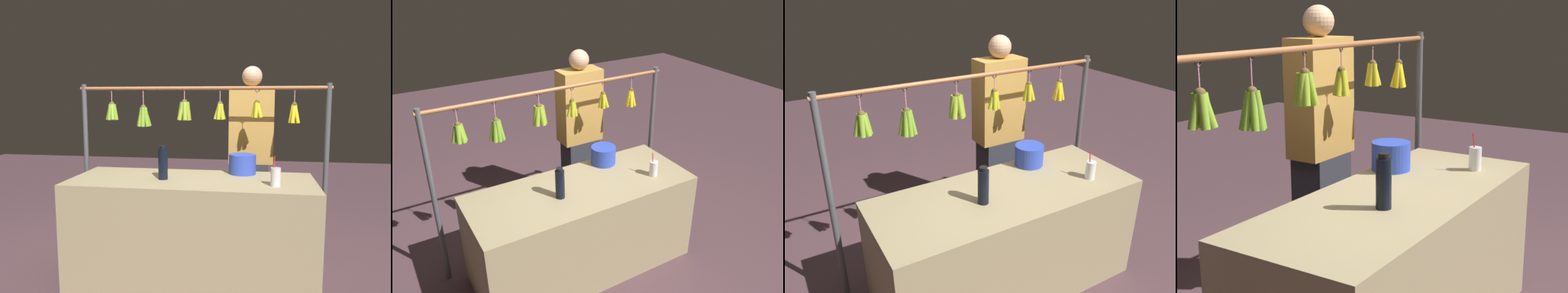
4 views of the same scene
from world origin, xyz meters
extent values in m
cube|color=tan|center=(0.00, 0.00, 0.41)|extent=(1.89, 0.75, 0.83)
cylinder|color=#4C4C51|center=(-1.08, -0.45, 0.79)|extent=(0.04, 0.04, 1.58)
cylinder|color=#9E6038|center=(0.00, -0.45, 1.54)|extent=(2.23, 0.03, 0.03)
torus|color=black|center=(-0.81, -0.45, 1.52)|extent=(0.04, 0.02, 0.04)
cylinder|color=pink|center=(-0.81, -0.45, 1.46)|extent=(0.01, 0.01, 0.12)
sphere|color=brown|center=(-0.81, -0.45, 1.40)|extent=(0.04, 0.04, 0.04)
cylinder|color=yellow|center=(-0.79, -0.45, 1.32)|extent=(0.06, 0.03, 0.16)
cylinder|color=yellow|center=(-0.80, -0.43, 1.32)|extent=(0.05, 0.07, 0.16)
cylinder|color=yellow|center=(-0.82, -0.44, 1.32)|extent=(0.06, 0.05, 0.16)
cylinder|color=yellow|center=(-0.82, -0.46, 1.32)|extent=(0.05, 0.05, 0.16)
cylinder|color=yellow|center=(-0.80, -0.47, 1.32)|extent=(0.04, 0.07, 0.16)
torus|color=black|center=(-0.49, -0.45, 1.52)|extent=(0.04, 0.01, 0.04)
cylinder|color=pink|center=(-0.49, -0.45, 1.47)|extent=(0.01, 0.01, 0.10)
sphere|color=brown|center=(-0.49, -0.45, 1.42)|extent=(0.04, 0.04, 0.04)
cylinder|color=gold|center=(-0.47, -0.45, 1.35)|extent=(0.05, 0.04, 0.14)
cylinder|color=gold|center=(-0.49, -0.43, 1.35)|extent=(0.04, 0.05, 0.14)
cylinder|color=gold|center=(-0.51, -0.44, 1.35)|extent=(0.07, 0.05, 0.14)
cylinder|color=gold|center=(-0.51, -0.46, 1.35)|extent=(0.06, 0.05, 0.14)
cylinder|color=gold|center=(-0.49, -0.47, 1.35)|extent=(0.04, 0.05, 0.14)
torus|color=black|center=(-0.17, -0.45, 1.52)|extent=(0.04, 0.01, 0.04)
cylinder|color=pink|center=(-0.17, -0.45, 1.47)|extent=(0.01, 0.01, 0.11)
sphere|color=brown|center=(-0.17, -0.45, 1.41)|extent=(0.04, 0.04, 0.04)
cylinder|color=gold|center=(-0.15, -0.45, 1.34)|extent=(0.07, 0.04, 0.14)
cylinder|color=gold|center=(-0.17, -0.43, 1.34)|extent=(0.04, 0.05, 0.14)
cylinder|color=gold|center=(-0.19, -0.44, 1.34)|extent=(0.05, 0.04, 0.14)
cylinder|color=gold|center=(-0.19, -0.46, 1.34)|extent=(0.06, 0.05, 0.15)
cylinder|color=gold|center=(-0.16, -0.47, 1.34)|extent=(0.05, 0.06, 0.14)
torus|color=black|center=(0.14, -0.45, 1.52)|extent=(0.04, 0.01, 0.04)
cylinder|color=pink|center=(0.14, -0.45, 1.47)|extent=(0.01, 0.01, 0.10)
sphere|color=brown|center=(0.14, -0.45, 1.42)|extent=(0.05, 0.05, 0.05)
cylinder|color=#89AB29|center=(0.18, -0.45, 1.34)|extent=(0.07, 0.04, 0.17)
cylinder|color=#89AB29|center=(0.17, -0.43, 1.34)|extent=(0.07, 0.07, 0.17)
cylinder|color=#89AB29|center=(0.13, -0.42, 1.34)|extent=(0.05, 0.07, 0.17)
cylinder|color=#89AB29|center=(0.11, -0.44, 1.34)|extent=(0.06, 0.05, 0.17)
cylinder|color=#89AB29|center=(0.11, -0.47, 1.34)|extent=(0.06, 0.05, 0.17)
cylinder|color=#89AB29|center=(0.13, -0.48, 1.34)|extent=(0.05, 0.07, 0.17)
cylinder|color=#89AB29|center=(0.16, -0.48, 1.34)|extent=(0.05, 0.05, 0.17)
torus|color=black|center=(0.52, -0.45, 1.52)|extent=(0.04, 0.01, 0.04)
cylinder|color=pink|center=(0.52, -0.45, 1.45)|extent=(0.01, 0.01, 0.15)
sphere|color=brown|center=(0.52, -0.45, 1.37)|extent=(0.05, 0.05, 0.05)
cylinder|color=#75A42B|center=(0.55, -0.46, 1.29)|extent=(0.07, 0.04, 0.18)
cylinder|color=#75A42B|center=(0.54, -0.43, 1.29)|extent=(0.06, 0.06, 0.18)
cylinder|color=#75A42B|center=(0.52, -0.42, 1.29)|extent=(0.04, 0.06, 0.18)
cylinder|color=#75A42B|center=(0.49, -0.44, 1.29)|extent=(0.06, 0.05, 0.18)
cylinder|color=#75A42B|center=(0.49, -0.46, 1.29)|extent=(0.08, 0.05, 0.18)
cylinder|color=#75A42B|center=(0.51, -0.48, 1.29)|extent=(0.05, 0.08, 0.18)
cylinder|color=#75A42B|center=(0.54, -0.47, 1.29)|extent=(0.06, 0.06, 0.18)
torus|color=black|center=(0.82, -0.45, 1.52)|extent=(0.04, 0.01, 0.04)
cylinder|color=pink|center=(0.82, -0.45, 1.46)|extent=(0.01, 0.01, 0.12)
sphere|color=brown|center=(0.82, -0.45, 1.40)|extent=(0.05, 0.05, 0.05)
cylinder|color=#7AA62B|center=(0.85, -0.46, 1.33)|extent=(0.07, 0.04, 0.15)
cylinder|color=#7AA62B|center=(0.83, -0.42, 1.33)|extent=(0.05, 0.06, 0.15)
cylinder|color=#7AA62B|center=(0.81, -0.43, 1.33)|extent=(0.06, 0.07, 0.15)
cylinder|color=#7AA62B|center=(0.79, -0.45, 1.33)|extent=(0.06, 0.04, 0.15)
cylinder|color=#7AA62B|center=(0.80, -0.48, 1.33)|extent=(0.05, 0.06, 0.15)
cylinder|color=#7AA62B|center=(0.83, -0.48, 1.33)|extent=(0.05, 0.06, 0.15)
cylinder|color=black|center=(0.22, 0.05, 0.95)|extent=(0.07, 0.07, 0.24)
cylinder|color=black|center=(0.22, 0.05, 1.08)|extent=(0.05, 0.05, 0.02)
cylinder|color=blue|center=(-0.38, -0.26, 0.91)|extent=(0.22, 0.22, 0.16)
cylinder|color=silver|center=(-0.63, 0.15, 0.90)|extent=(0.07, 0.07, 0.13)
cylinder|color=red|center=(-0.62, 0.15, 0.94)|extent=(0.01, 0.04, 0.21)
cube|color=#2D2D38|center=(-0.44, -0.80, 0.42)|extent=(0.33, 0.23, 0.83)
cube|color=#BF8C3F|center=(-0.44, -0.80, 1.20)|extent=(0.42, 0.23, 0.73)
sphere|color=tan|center=(-0.44, -0.80, 1.66)|extent=(0.19, 0.19, 0.19)
camera|label=1|loc=(-0.48, 2.84, 1.45)|focal=34.55mm
camera|label=2|loc=(1.43, 2.53, 2.63)|focal=37.76mm
camera|label=3|loc=(1.36, 1.97, 2.22)|focal=36.32mm
camera|label=4|loc=(2.44, 1.38, 1.73)|focal=54.13mm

